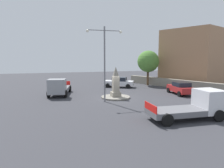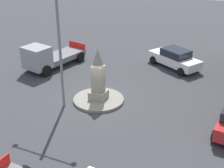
% 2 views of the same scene
% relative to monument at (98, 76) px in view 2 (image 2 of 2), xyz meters
% --- Properties ---
extents(ground_plane, '(80.00, 80.00, 0.00)m').
position_rel_monument_xyz_m(ground_plane, '(0.00, 0.00, -1.70)').
color(ground_plane, '#38383D').
extents(traffic_island, '(3.21, 3.21, 0.17)m').
position_rel_monument_xyz_m(traffic_island, '(0.00, 0.00, -1.62)').
color(traffic_island, gray).
rests_on(traffic_island, ground).
extents(monument, '(1.00, 1.00, 3.34)m').
position_rel_monument_xyz_m(monument, '(0.00, 0.00, 0.00)').
color(monument, gray).
rests_on(monument, traffic_island).
extents(streetlamp, '(3.67, 0.28, 7.53)m').
position_rel_monument_xyz_m(streetlamp, '(-1.65, -1.47, 2.90)').
color(streetlamp, slate).
rests_on(streetlamp, ground).
extents(car_white_passing, '(4.63, 3.63, 1.54)m').
position_rel_monument_xyz_m(car_white_passing, '(2.97, 7.57, -0.92)').
color(car_white_passing, silver).
rests_on(car_white_passing, ground).
extents(truck_grey_waiting, '(3.10, 5.52, 2.09)m').
position_rel_monument_xyz_m(truck_grey_waiting, '(-6.02, 3.19, -0.74)').
color(truck_grey_waiting, gray).
rests_on(truck_grey_waiting, ground).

